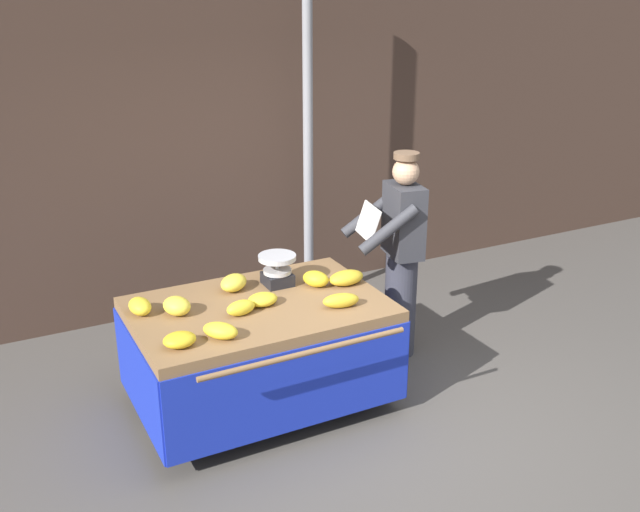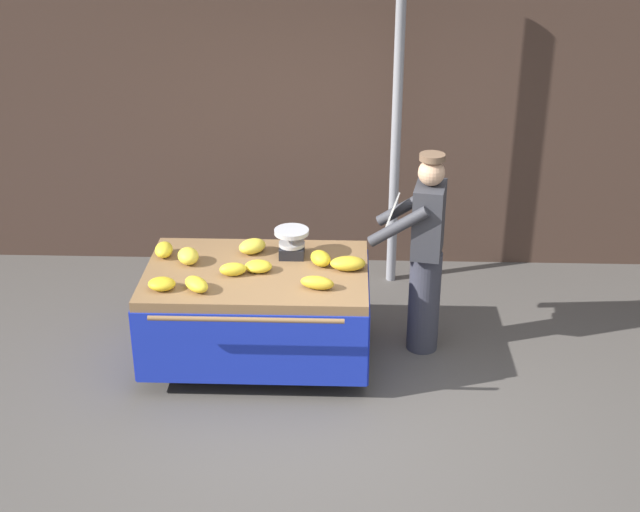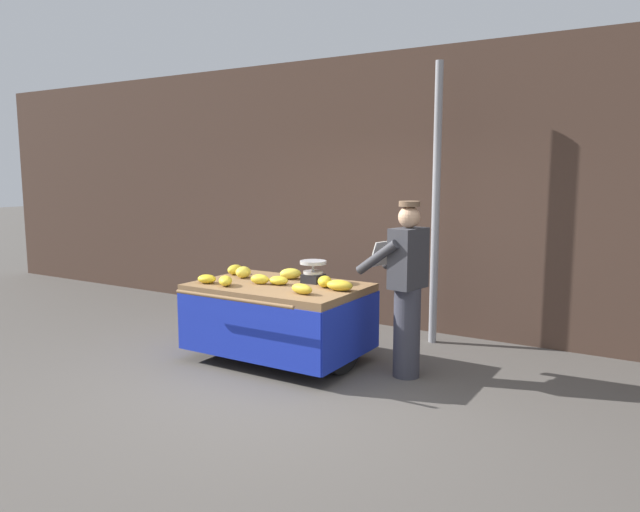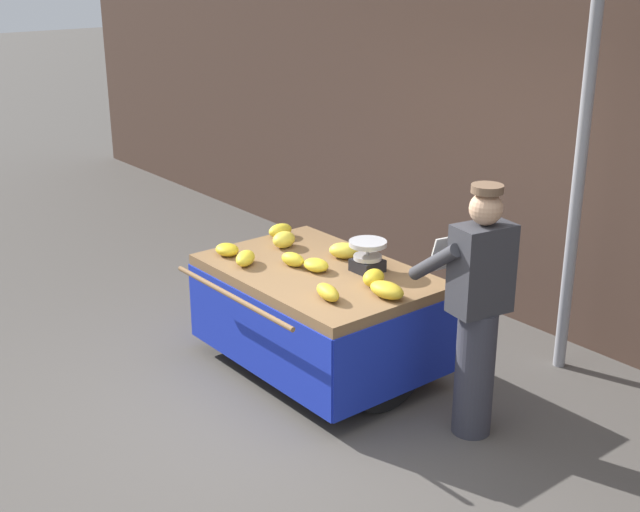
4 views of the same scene
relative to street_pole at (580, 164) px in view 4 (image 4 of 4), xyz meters
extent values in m
plane|color=#514C47|center=(-0.61, -2.23, -1.61)|extent=(60.00, 60.00, 0.00)
cube|color=#473328|center=(-0.61, 0.54, 0.13)|extent=(16.00, 0.24, 3.47)
cylinder|color=gray|center=(0.00, 0.00, 0.00)|extent=(0.09, 0.09, 3.21)
cube|color=olive|center=(-1.14, -1.50, -0.82)|extent=(1.75, 1.16, 0.08)
cylinder|color=black|center=(-1.94, -1.50, -1.22)|extent=(0.05, 0.76, 0.76)
cylinder|color=#B7B7BC|center=(-1.97, -1.50, -1.22)|extent=(0.01, 0.14, 0.14)
cylinder|color=black|center=(-0.34, -1.50, -1.22)|extent=(0.05, 0.76, 0.76)
cylinder|color=#B7B7BC|center=(-0.31, -1.50, -1.22)|extent=(0.01, 0.14, 0.14)
cylinder|color=#4C4742|center=(-1.14, -1.00, -1.23)|extent=(0.05, 0.05, 0.74)
cube|color=#192DB2|center=(-1.14, -2.08, -1.16)|extent=(1.75, 0.02, 0.60)
cube|color=#192DB2|center=(-1.14, -0.92, -1.16)|extent=(1.75, 0.02, 0.60)
cube|color=#192DB2|center=(-2.02, -1.50, -1.16)|extent=(0.02, 1.16, 0.60)
cube|color=#192DB2|center=(-0.26, -1.50, -1.16)|extent=(0.02, 1.16, 0.60)
cylinder|color=olive|center=(-1.14, -2.26, -0.80)|extent=(1.40, 0.04, 0.04)
cube|color=black|center=(-0.88, -1.24, -0.74)|extent=(0.20, 0.20, 0.09)
cylinder|color=#B7B7BC|center=(-0.88, -1.24, -0.64)|extent=(0.02, 0.02, 0.11)
cylinder|color=#B7B7BC|center=(-0.88, -1.24, -0.56)|extent=(0.28, 0.28, 0.04)
cylinder|color=#B7B7BC|center=(-0.88, -1.24, -0.67)|extent=(0.21, 0.21, 0.03)
ellipsoid|color=gold|center=(-0.42, -1.48, -0.73)|extent=(0.29, 0.18, 0.11)
ellipsoid|color=yellow|center=(-1.31, -1.61, -0.73)|extent=(0.22, 0.15, 0.10)
ellipsoid|color=gold|center=(-0.65, -1.81, -0.73)|extent=(0.28, 0.17, 0.10)
ellipsoid|color=yellow|center=(-1.69, -1.40, -0.72)|extent=(0.23, 0.26, 0.13)
ellipsoid|color=gold|center=(-1.82, -1.86, -0.74)|extent=(0.21, 0.18, 0.09)
ellipsoid|color=yellow|center=(-1.55, -1.87, -0.73)|extent=(0.26, 0.27, 0.10)
ellipsoid|color=yellow|center=(-1.12, -1.53, -0.74)|extent=(0.22, 0.16, 0.09)
ellipsoid|color=yellow|center=(-1.91, -1.28, -0.73)|extent=(0.16, 0.23, 0.11)
ellipsoid|color=yellow|center=(-1.20, -1.19, -0.72)|extent=(0.29, 0.28, 0.12)
ellipsoid|color=gold|center=(-0.64, -1.40, -0.72)|extent=(0.23, 0.25, 0.12)
cylinder|color=#383842|center=(0.21, -1.27, -1.17)|extent=(0.26, 0.26, 0.88)
cube|color=#333338|center=(0.21, -1.27, -0.44)|extent=(0.29, 0.42, 0.58)
sphere|color=tan|center=(0.21, -1.27, -0.04)|extent=(0.21, 0.21, 0.21)
cylinder|color=brown|center=(0.21, -1.27, 0.08)|extent=(0.20, 0.20, 0.05)
cylinder|color=#333338|center=(-0.03, -1.43, -0.43)|extent=(0.49, 0.17, 0.37)
cylinder|color=#333338|center=(0.04, -1.02, -0.43)|extent=(0.49, 0.17, 0.37)
cube|color=silver|center=(-0.08, -1.21, -0.42)|extent=(0.15, 0.35, 0.25)
camera|label=1|loc=(-2.90, -5.85, 1.36)|focal=41.16mm
camera|label=2|loc=(-0.43, -7.69, 2.29)|focal=49.48mm
camera|label=3|loc=(2.45, -6.53, 0.38)|focal=33.60mm
camera|label=4|loc=(3.43, -5.17, 1.45)|focal=47.47mm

